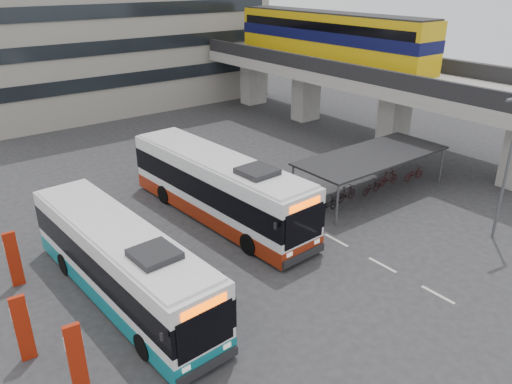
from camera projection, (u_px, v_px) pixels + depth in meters
ground at (300, 256)px, 24.33m from camera, size 120.00×120.00×0.00m
viaduct at (342, 57)px, 41.32m from camera, size 8.00×32.00×9.68m
bike_shelter at (371, 170)px, 30.64m from camera, size 10.00×4.00×2.54m
road_markings at (382, 265)px, 23.56m from camera, size 0.15×7.60×0.01m
bus_main at (219, 188)px, 27.46m from camera, size 3.57×13.26×3.88m
bus_teal at (121, 263)px, 20.63m from camera, size 3.28×12.20×3.57m
pedestrian at (222, 292)px, 20.08m from camera, size 0.67×0.77×1.79m
lamp_post at (508, 161)px, 24.26m from camera, size 1.31×0.31×7.45m
sign_totem_south at (76, 358)px, 15.97m from camera, size 0.58×0.23×2.66m
sign_totem_mid at (23, 327)px, 17.34m from camera, size 0.57×0.21×2.65m
sign_totem_north at (14, 258)px, 21.56m from camera, size 0.56×0.19×2.60m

